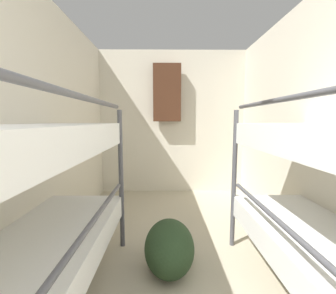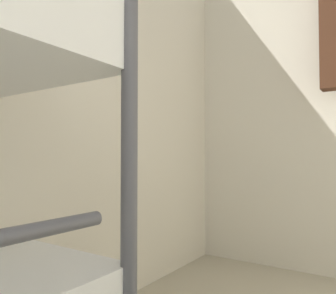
{
  "view_description": "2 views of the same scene",
  "coord_description": "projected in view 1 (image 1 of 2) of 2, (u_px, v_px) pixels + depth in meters",
  "views": [
    {
      "loc": [
        -0.12,
        0.27,
        1.21
      ],
      "look_at": [
        -0.09,
        2.5,
        0.95
      ],
      "focal_mm": 24.0,
      "sensor_mm": 36.0,
      "label": 1
    },
    {
      "loc": [
        0.03,
        1.68,
        0.77
      ],
      "look_at": [
        -0.71,
        2.79,
        0.82
      ],
      "focal_mm": 35.0,
      "sensor_mm": 36.0,
      "label": 2
    }
  ],
  "objects": [
    {
      "name": "wall_left",
      "position": [
        22.0,
        125.0,
        1.73
      ],
      "size": [
        0.06,
        4.16,
        2.35
      ],
      "color": "beige",
      "rests_on": "ground_plane"
    },
    {
      "name": "hanging_coat",
      "position": [
        167.0,
        93.0,
        3.57
      ],
      "size": [
        0.44,
        0.12,
        0.9
      ],
      "color": "#472819"
    },
    {
      "name": "bunk_stack_left_near",
      "position": [
        24.0,
        207.0,
        1.17
      ],
      "size": [
        0.68,
        1.8,
        1.34
      ],
      "color": "#4C4C51",
      "rests_on": "ground_plane"
    },
    {
      "name": "wall_right",
      "position": [
        336.0,
        125.0,
        1.76
      ],
      "size": [
        0.06,
        4.16,
        2.35
      ],
      "color": "beige",
      "rests_on": "ground_plane"
    },
    {
      "name": "wall_back",
      "position": [
        172.0,
        123.0,
        3.78
      ],
      "size": [
        2.5,
        0.06,
        2.35
      ],
      "color": "beige",
      "rests_on": "ground_plane"
    },
    {
      "name": "duffel_bag",
      "position": [
        169.0,
        247.0,
        1.8
      ],
      "size": [
        0.4,
        0.59,
        0.4
      ],
      "color": "#23381E",
      "rests_on": "ground_plane"
    }
  ]
}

